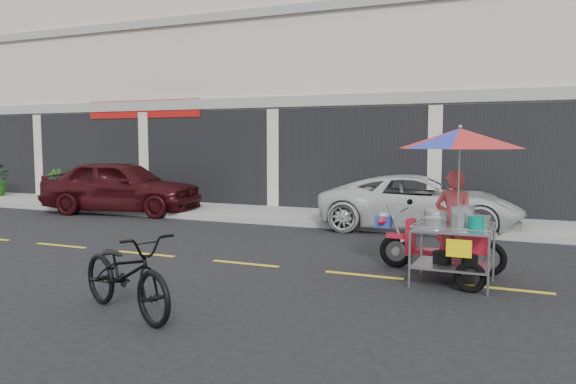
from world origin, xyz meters
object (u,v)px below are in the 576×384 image
at_px(maroon_sedan, 122,186).
at_px(white_pickup, 420,203).
at_px(food_vendor_rig, 455,183).
at_px(near_bicycle, 126,273).

relative_size(maroon_sedan, white_pickup, 0.98).
height_order(maroon_sedan, food_vendor_rig, food_vendor_rig).
distance_m(maroon_sedan, white_pickup, 8.14).
bearing_deg(near_bicycle, food_vendor_rig, -23.32).
bearing_deg(near_bicycle, white_pickup, 7.63).
bearing_deg(food_vendor_rig, maroon_sedan, 157.41).
distance_m(white_pickup, food_vendor_rig, 4.68).
bearing_deg(maroon_sedan, food_vendor_rig, -123.04).
height_order(white_pickup, near_bicycle, white_pickup).
bearing_deg(white_pickup, near_bicycle, 159.44).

